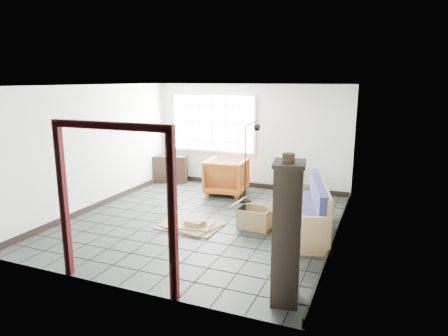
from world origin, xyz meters
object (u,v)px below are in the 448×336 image
at_px(futon_sofa, 305,213).
at_px(tall_shelf, 287,233).
at_px(armchair, 227,175).
at_px(side_table, 289,175).

bearing_deg(futon_sofa, tall_shelf, -99.13).
bearing_deg(armchair, side_table, -166.33).
xyz_separation_m(armchair, side_table, (1.40, 0.47, 0.01)).
height_order(armchair, side_table, armchair).
bearing_deg(armchair, tall_shelf, 115.72).
height_order(futon_sofa, side_table, futon_sofa).
distance_m(armchair, side_table, 1.48).
bearing_deg(side_table, futon_sofa, -69.20).
height_order(futon_sofa, tall_shelf, tall_shelf).
xyz_separation_m(side_table, tall_shelf, (1.06, -4.63, 0.42)).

